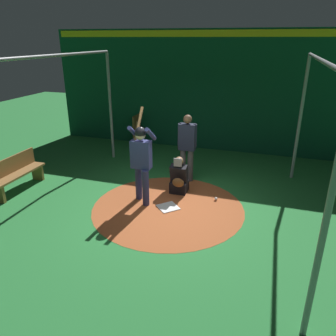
{
  "coord_description": "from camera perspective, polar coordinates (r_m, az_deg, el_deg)",
  "views": [
    {
      "loc": [
        6.11,
        1.97,
        3.52
      ],
      "look_at": [
        0.0,
        0.0,
        0.95
      ],
      "focal_mm": 34.88,
      "sensor_mm": 36.0,
      "label": 1
    }
  ],
  "objects": [
    {
      "name": "dirt_circle",
      "position": [
        7.32,
        0.0,
        -6.9
      ],
      "size": [
        3.36,
        3.36,
        0.01
      ],
      "primitive_type": "cylinder",
      "color": "#AD562D",
      "rests_on": "ground"
    },
    {
      "name": "umpire",
      "position": [
        8.34,
        3.34,
        4.12
      ],
      "size": [
        0.22,
        0.49,
        1.76
      ],
      "color": "#4C4C51",
      "rests_on": "ground"
    },
    {
      "name": "baseball_2",
      "position": [
        8.03,
        2.43,
        -3.88
      ],
      "size": [
        0.07,
        0.07,
        0.07
      ],
      "primitive_type": "sphere",
      "color": "white",
      "rests_on": "dirt_circle"
    },
    {
      "name": "batter",
      "position": [
        7.18,
        -4.7,
        1.85
      ],
      "size": [
        0.68,
        0.49,
        2.11
      ],
      "color": "navy",
      "rests_on": "ground"
    },
    {
      "name": "bench",
      "position": [
        8.79,
        -25.03,
        -0.85
      ],
      "size": [
        1.6,
        0.36,
        0.85
      ],
      "color": "olive",
      "rests_on": "ground"
    },
    {
      "name": "baseball_1",
      "position": [
        7.68,
        8.37,
        -5.35
      ],
      "size": [
        0.07,
        0.07,
        0.07
      ],
      "primitive_type": "sphere",
      "color": "white",
      "rests_on": "dirt_circle"
    },
    {
      "name": "baseball_0",
      "position": [
        7.87,
        -3.83,
        -4.45
      ],
      "size": [
        0.07,
        0.07,
        0.07
      ],
      "primitive_type": "sphere",
      "color": "white",
      "rests_on": "dirt_circle"
    },
    {
      "name": "ground_plane",
      "position": [
        7.32,
        0.0,
        -6.92
      ],
      "size": [
        26.78,
        26.78,
        0.0
      ],
      "primitive_type": "plane",
      "color": "#287A38"
    },
    {
      "name": "cage_frame",
      "position": [
        6.56,
        0.0,
        10.18
      ],
      "size": [
        5.36,
        5.41,
        3.2
      ],
      "color": "gray",
      "rests_on": "ground"
    },
    {
      "name": "bat_rack",
      "position": [
        11.64,
        -5.16,
        6.63
      ],
      "size": [
        0.82,
        0.2,
        1.05
      ],
      "color": "olive",
      "rests_on": "ground"
    },
    {
      "name": "back_wall",
      "position": [
        10.88,
        7.42,
        13.12
      ],
      "size": [
        0.22,
        10.78,
        3.8
      ],
      "color": "#0F472D",
      "rests_on": "ground"
    },
    {
      "name": "catcher",
      "position": [
        7.86,
        1.94,
        -1.9
      ],
      "size": [
        0.58,
        0.4,
        0.93
      ],
      "color": "black",
      "rests_on": "ground"
    },
    {
      "name": "home_plate",
      "position": [
        7.31,
        0.0,
        -6.84
      ],
      "size": [
        0.59,
        0.59,
        0.01
      ],
      "primitive_type": "cube",
      "rotation": [
        0.0,
        0.0,
        0.79
      ],
      "color": "white",
      "rests_on": "dirt_circle"
    }
  ]
}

